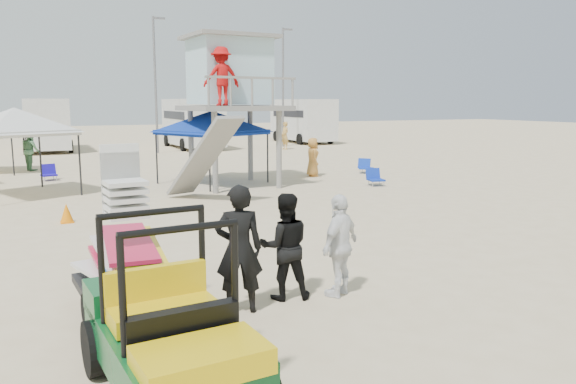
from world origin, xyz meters
name	(u,v)px	position (x,y,z in m)	size (l,w,h in m)	color
ground	(342,308)	(0.00, 0.00, 0.00)	(140.00, 140.00, 0.00)	beige
utility_cart	(167,319)	(-2.97, -1.53, 0.89)	(1.44, 2.60, 1.91)	#0B4920
surf_trailer	(129,259)	(-2.96, 0.81, 0.90)	(1.46, 2.48, 2.21)	black
man_left	(239,249)	(-1.45, 0.51, 0.95)	(0.70, 0.46, 1.91)	black
man_mid	(285,246)	(-0.60, 0.76, 0.84)	(0.82, 0.64, 1.68)	black
man_right	(340,245)	(0.25, 0.51, 0.82)	(0.97, 0.40, 1.65)	white
lifeguard_tower	(229,77)	(2.60, 12.52, 3.95)	(3.52, 3.52, 5.30)	gray
canopy_blue	(212,115)	(2.22, 13.47, 2.60)	(4.14, 4.14, 3.15)	black
canopy_white_a	(14,112)	(-4.45, 13.31, 2.74)	(3.90, 3.90, 3.29)	black
cone_near	(67,213)	(-3.34, 8.23, 0.25)	(0.34, 0.34, 0.50)	orange
beach_chair_a	(49,172)	(-3.45, 16.95, 0.31)	(0.64, 0.69, 0.64)	#1B0FAC
beach_chair_b	(375,177)	(7.45, 10.32, 0.31)	(0.62, 0.67, 0.64)	#0F2FAA
beach_chair_c	(365,166)	(9.12, 13.59, 0.31)	(0.73, 0.86, 0.64)	#1035B4
rv_mid_left	(45,122)	(-3.00, 31.49, 1.80)	(2.65, 6.50, 3.25)	silver
rv_mid_right	(192,121)	(6.00, 29.99, 1.80)	(2.64, 7.00, 3.25)	silver
rv_far_right	(303,119)	(15.00, 31.49, 1.80)	(2.64, 6.60, 3.25)	silver
light_pole_left	(155,86)	(3.00, 27.00, 4.00)	(0.14, 0.14, 8.00)	slate
light_pole_right	(283,88)	(12.00, 28.50, 4.00)	(0.14, 0.14, 8.00)	slate
distant_beachgoers	(175,148)	(2.36, 19.93, 0.88)	(15.82, 13.41, 1.83)	#BF7F36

